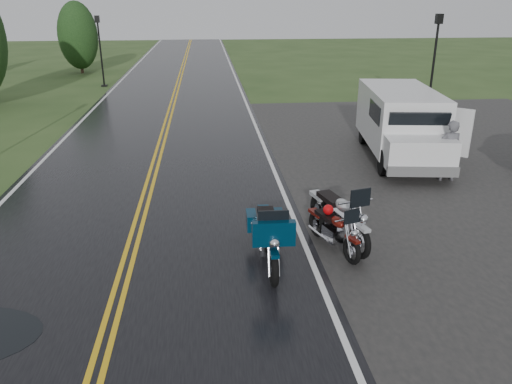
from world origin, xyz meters
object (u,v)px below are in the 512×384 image
(lamp_post_far_left, at_px, (101,51))
(van_white, at_px, (387,139))
(person_at_van, at_px, (449,152))
(lamp_post_far_right, at_px, (433,65))
(motorcycle_red, at_px, (353,241))
(motorcycle_teal, at_px, (274,253))
(motorcycle_silver, at_px, (361,228))

(lamp_post_far_left, bearing_deg, van_white, -56.98)
(person_at_van, xyz_separation_m, lamp_post_far_left, (-13.32, 18.53, 1.20))
(lamp_post_far_left, relative_size, lamp_post_far_right, 0.93)
(lamp_post_far_right, bearing_deg, motorcycle_red, -118.96)
(motorcycle_red, xyz_separation_m, van_white, (2.54, 5.35, 0.59))
(lamp_post_far_right, bearing_deg, motorcycle_teal, -122.84)
(motorcycle_red, bearing_deg, motorcycle_teal, -176.24)
(motorcycle_teal, bearing_deg, lamp_post_far_left, 108.30)
(person_at_van, xyz_separation_m, lamp_post_far_right, (3.37, 9.03, 1.36))
(person_at_van, bearing_deg, lamp_post_far_left, -52.24)
(person_at_van, bearing_deg, lamp_post_far_right, -108.45)
(motorcycle_silver, xyz_separation_m, lamp_post_far_left, (-9.33, 23.03, 1.37))
(motorcycle_silver, relative_size, van_white, 0.42)
(motorcycle_teal, relative_size, van_white, 0.42)
(motorcycle_red, height_order, van_white, van_white)
(motorcycle_silver, height_order, person_at_van, person_at_van)
(person_at_van, relative_size, lamp_post_far_right, 0.40)
(lamp_post_far_left, bearing_deg, motorcycle_teal, -72.78)
(lamp_post_far_right, bearing_deg, motorcycle_silver, -118.61)
(lamp_post_far_left, distance_m, lamp_post_far_right, 19.22)
(motorcycle_silver, bearing_deg, person_at_van, 33.68)
(motorcycle_silver, height_order, lamp_post_far_right, lamp_post_far_right)
(motorcycle_silver, xyz_separation_m, person_at_van, (4.00, 4.49, 0.17))
(van_white, height_order, person_at_van, van_white)
(lamp_post_far_right, bearing_deg, person_at_van, -110.50)
(van_white, distance_m, lamp_post_far_right, 9.86)
(motorcycle_red, xyz_separation_m, lamp_post_far_left, (-9.10, 23.25, 1.53))
(motorcycle_silver, distance_m, van_white, 5.64)
(motorcycle_silver, xyz_separation_m, lamp_post_far_right, (7.37, 13.52, 1.53))
(van_white, bearing_deg, lamp_post_far_right, 66.44)
(motorcycle_red, relative_size, lamp_post_far_left, 0.46)
(motorcycle_red, distance_m, van_white, 5.95)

